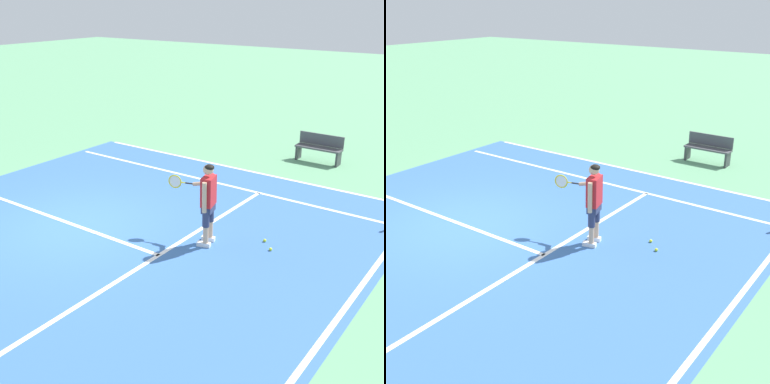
% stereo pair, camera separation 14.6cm
% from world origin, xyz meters
% --- Properties ---
extents(ground_plane, '(80.00, 80.00, 0.00)m').
position_xyz_m(ground_plane, '(0.00, 0.00, 0.00)').
color(ground_plane, '#609E70').
extents(court_inner_surface, '(10.98, 10.40, 0.00)m').
position_xyz_m(court_inner_surface, '(0.00, -0.94, 0.00)').
color(court_inner_surface, '#3866A8').
rests_on(court_inner_surface, ground).
extents(line_baseline, '(10.98, 0.10, 0.01)m').
position_xyz_m(line_baseline, '(0.00, -5.95, 0.00)').
color(line_baseline, white).
rests_on(line_baseline, ground).
extents(line_service, '(8.23, 0.10, 0.01)m').
position_xyz_m(line_service, '(0.00, -2.34, 0.00)').
color(line_service, white).
rests_on(line_service, ground).
extents(line_centre_service, '(0.10, 6.40, 0.01)m').
position_xyz_m(line_centre_service, '(0.00, 0.86, 0.00)').
color(line_centre_service, white).
rests_on(line_centre_service, ground).
extents(line_singles_right, '(0.10, 10.00, 0.01)m').
position_xyz_m(line_singles_right, '(4.12, -0.94, 0.00)').
color(line_singles_right, white).
rests_on(line_singles_right, ground).
extents(line_doubles_right, '(0.10, 10.00, 0.01)m').
position_xyz_m(line_doubles_right, '(5.49, -0.94, 0.00)').
color(line_doubles_right, white).
rests_on(line_doubles_right, ground).
extents(tennis_player, '(0.59, 1.21, 1.71)m').
position_xyz_m(tennis_player, '(0.98, -2.82, 0.99)').
color(tennis_player, white).
rests_on(tennis_player, ground).
extents(tennis_ball_near_feet, '(0.07, 0.07, 0.07)m').
position_xyz_m(tennis_ball_near_feet, '(1.73, -3.76, 0.03)').
color(tennis_ball_near_feet, '#CCE02D').
rests_on(tennis_ball_near_feet, ground).
extents(tennis_ball_by_baseline, '(0.07, 0.07, 0.07)m').
position_xyz_m(tennis_ball_by_baseline, '(1.45, -4.04, 0.03)').
color(tennis_ball_by_baseline, '#CCE02D').
rests_on(tennis_ball_by_baseline, ground).
extents(courtside_bench, '(0.40, 1.40, 0.85)m').
position_xyz_m(courtside_bench, '(7.50, -2.57, 0.45)').
color(courtside_bench, '#47474C').
rests_on(courtside_bench, ground).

